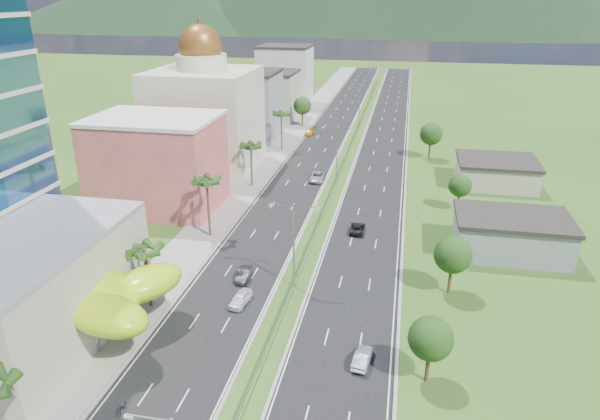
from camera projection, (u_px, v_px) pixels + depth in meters
The scene contains 34 objects.
ground at pixel (275, 331), 58.24m from camera, with size 500.00×500.00×0.00m, color #2D5119.
road_left at pixel (328, 132), 141.29m from camera, with size 11.00×260.00×0.04m, color black.
road_right at pixel (385, 134), 138.58m from camera, with size 11.00×260.00×0.04m, color black.
sidewalk_left at pixel (293, 130), 142.99m from camera, with size 7.00×260.00×0.12m, color gray.
median_guardrail at pixel (349, 149), 123.36m from camera, with size 0.10×216.06×0.76m.
streetlight_median_b at pixel (294, 237), 64.76m from camera, with size 6.04×0.25×11.00m.
streetlight_median_c at pixel (337, 149), 101.08m from camera, with size 6.04×0.25×11.00m.
streetlight_median_d at pixel (359, 104), 141.93m from camera, with size 6.04×0.25×11.00m.
streetlight_median_e at pixel (372, 79), 182.78m from camera, with size 6.04×0.25×11.00m.
lime_canopy at pixel (81, 291), 56.33m from camera, with size 18.00×15.00×7.40m.
pink_shophouse at pixel (157, 164), 89.51m from camera, with size 20.00×15.00×15.00m, color #C2524F.
domed_building at pixel (205, 113), 108.93m from camera, with size 20.00×20.00×28.70m.
midrise_grey at pixel (245, 106), 132.72m from camera, with size 16.00×15.00×16.00m, color gray.
midrise_beige at pixel (268, 96), 153.26m from camera, with size 16.00×15.00×13.00m, color #BDB19C.
midrise_white at pixel (285, 76), 173.19m from camera, with size 16.00×15.00×18.00m, color silver.
shed_near at pixel (511, 236), 74.93m from camera, with size 15.00×10.00×5.00m, color gray.
shed_far at pixel (496, 173), 101.92m from camera, with size 14.00×12.00×4.40m, color #BDB19C.
palm_tree_b at pixel (145, 252), 60.18m from camera, with size 3.60×3.60×8.10m.
palm_tree_c at pixel (207, 183), 77.79m from camera, with size 3.60×3.60×9.60m.
palm_tree_d at pixel (251, 147), 99.04m from camera, with size 3.60×3.60×8.60m.
palm_tree_e at pixel (281, 115), 121.44m from camera, with size 3.60×3.60×9.40m.
leafy_tree_lfar at pixel (302, 106), 145.17m from camera, with size 4.90×4.90×8.05m.
leafy_tree_ra at pixel (431, 339), 49.00m from camera, with size 4.20×4.20×6.90m.
leafy_tree_rb at pixel (453, 255), 63.74m from camera, with size 4.55×4.55×7.47m.
leafy_tree_rc at pixel (460, 186), 88.92m from camera, with size 3.85×3.85×6.33m.
leafy_tree_rd at pixel (431, 134), 116.42m from camera, with size 4.90×4.90×8.05m.
mountain_ridge at pixel (468, 35), 455.93m from camera, with size 860.00×140.00×90.00m, color black, non-canonical shape.
car_white_near_left at pixel (240, 299), 62.96m from camera, with size 1.67×4.16×1.42m, color white.
car_dark_left at pixel (244, 274), 68.44m from camera, with size 1.46×4.19×1.38m, color black.
car_silver_mid_left at pixel (317, 177), 104.24m from camera, with size 2.62×5.69×1.58m, color #A1A2A8.
car_yellow_far_left at pixel (310, 132), 137.73m from camera, with size 1.88×4.63×1.34m, color #BF8416.
car_silver_right at pixel (362, 358), 52.87m from camera, with size 1.44×4.13×1.36m, color #B2B5BA.
car_dark_far_right at pixel (357, 228), 81.97m from camera, with size 2.12×4.60×1.28m, color black.
motorcycle at pixel (122, 407), 46.68m from camera, with size 0.55×1.83×1.17m, color black.
Camera 1 is at (12.20, -47.44, 34.27)m, focal length 32.00 mm.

